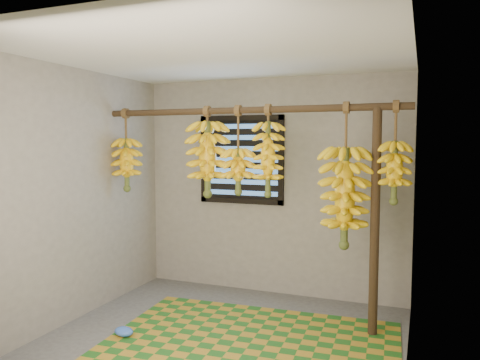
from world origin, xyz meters
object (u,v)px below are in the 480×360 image
at_px(support_post, 375,223).
at_px(banana_bunch_e, 345,198).
at_px(plastic_bag, 124,331).
at_px(banana_bunch_d, 268,159).
at_px(banana_bunch_a, 127,164).
at_px(banana_bunch_b, 208,159).
at_px(woven_mat, 246,349).
at_px(banana_bunch_c, 238,171).
at_px(banana_bunch_f, 394,172).

relative_size(support_post, banana_bunch_e, 1.56).
xyz_separation_m(plastic_bag, banana_bunch_d, (1.04, 0.85, 1.49)).
relative_size(banana_bunch_a, banana_bunch_b, 0.98).
bearing_deg(woven_mat, banana_bunch_a, 156.89).
height_order(plastic_bag, banana_bunch_c, banana_bunch_c).
distance_m(support_post, banana_bunch_b, 1.69).
distance_m(plastic_bag, banana_bunch_a, 1.73).
relative_size(support_post, woven_mat, 0.83).
bearing_deg(plastic_bag, banana_bunch_a, 122.16).
xyz_separation_m(banana_bunch_a, banana_bunch_b, (0.95, 0.00, 0.07)).
bearing_deg(banana_bunch_b, banana_bunch_f, -0.00).
bearing_deg(support_post, banana_bunch_b, 180.00).
xyz_separation_m(support_post, banana_bunch_b, (-1.60, 0.00, 0.54)).
relative_size(banana_bunch_a, banana_bunch_d, 1.00).
bearing_deg(support_post, plastic_bag, -157.27).
xyz_separation_m(woven_mat, banana_bunch_d, (-0.05, 0.69, 1.54)).
distance_m(woven_mat, banana_bunch_d, 1.69).
height_order(plastic_bag, banana_bunch_d, banana_bunch_d).
bearing_deg(banana_bunch_b, plastic_bag, -116.18).
xyz_separation_m(plastic_bag, banana_bunch_c, (0.74, 0.85, 1.38)).
distance_m(woven_mat, banana_bunch_f, 1.93).
xyz_separation_m(banana_bunch_b, banana_bunch_d, (0.63, -0.00, 0.01)).
xyz_separation_m(woven_mat, banana_bunch_f, (1.08, 0.69, 1.44)).
relative_size(banana_bunch_c, banana_bunch_f, 0.97).
relative_size(woven_mat, plastic_bag, 12.87).
bearing_deg(banana_bunch_d, plastic_bag, -140.91).
xyz_separation_m(banana_bunch_b, banana_bunch_f, (1.75, -0.00, -0.09)).
xyz_separation_m(banana_bunch_c, banana_bunch_e, (1.02, 0.00, -0.21)).
xyz_separation_m(banana_bunch_e, banana_bunch_f, (0.41, -0.00, 0.24)).
xyz_separation_m(banana_bunch_a, banana_bunch_c, (1.27, 0.00, -0.04)).
bearing_deg(support_post, banana_bunch_f, 0.00).
distance_m(banana_bunch_c, banana_bunch_e, 1.04).
distance_m(banana_bunch_b, banana_bunch_f, 1.75).
height_order(woven_mat, banana_bunch_b, banana_bunch_b).
bearing_deg(banana_bunch_e, plastic_bag, -154.30).
height_order(plastic_bag, banana_bunch_f, banana_bunch_f).
bearing_deg(banana_bunch_e, banana_bunch_a, -180.00).
bearing_deg(plastic_bag, woven_mat, 8.09).
height_order(plastic_bag, banana_bunch_b, banana_bunch_b).
distance_m(woven_mat, banana_bunch_b, 1.81).
distance_m(woven_mat, banana_bunch_e, 1.54).
relative_size(support_post, banana_bunch_f, 2.29).
bearing_deg(banana_bunch_e, banana_bunch_d, -180.00).
xyz_separation_m(banana_bunch_b, banana_bunch_e, (1.34, 0.00, -0.33)).
relative_size(plastic_bag, banana_bunch_c, 0.22).
distance_m(plastic_bag, banana_bunch_f, 2.72).
bearing_deg(support_post, banana_bunch_d, 180.00).
xyz_separation_m(woven_mat, plastic_bag, (-1.09, -0.15, 0.04)).
bearing_deg(plastic_bag, banana_bunch_d, 39.09).
xyz_separation_m(support_post, banana_bunch_d, (-0.98, 0.00, 0.54)).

